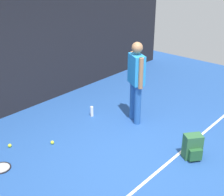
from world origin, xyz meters
name	(u,v)px	position (x,y,z in m)	size (l,w,h in m)	color
ground_plane	(129,157)	(0.00, 0.00, 0.00)	(12.00, 12.00, 0.00)	#234C93
back_fence	(22,53)	(0.00, 3.00, 1.28)	(10.00, 0.10, 2.56)	black
court_line	(158,171)	(0.00, -0.61, 0.00)	(9.00, 0.05, 0.00)	white
tennis_player	(136,78)	(1.10, 0.73, 0.97)	(0.39, 0.47, 1.70)	#2659A5
backpack	(193,147)	(0.69, -0.83, 0.21)	(0.38, 0.38, 0.44)	#2D6038
tennis_ball_near_player	(10,146)	(-1.22, 1.82, 0.03)	(0.07, 0.07, 0.07)	#CCE033
tennis_ball_by_fence	(52,142)	(-0.63, 1.32, 0.03)	(0.07, 0.07, 0.07)	#CCE033
water_bottle	(92,111)	(0.65, 1.57, 0.11)	(0.07, 0.07, 0.23)	white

